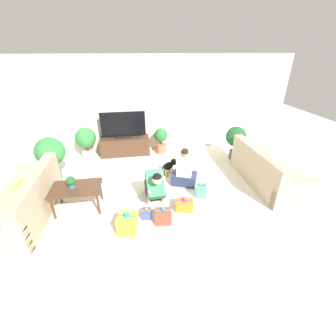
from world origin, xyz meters
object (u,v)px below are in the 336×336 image
(gift_box_a, at_px, (163,216))
(gift_box_d, at_px, (128,223))
(potted_plant_back_left, at_px, (86,140))
(potted_plant_corner_left, at_px, (50,153))
(coffee_table, at_px, (76,190))
(gift_bag_a, at_px, (201,191))
(sofa_left, at_px, (25,204))
(dog, at_px, (170,165))
(tabletop_plant, at_px, (71,182))
(gift_box_b, at_px, (184,205))
(potted_plant_back_right, at_px, (161,139))
(tv, at_px, (123,126))
(person_sitting, at_px, (184,172))
(person_kneeling, at_px, (155,186))
(tv_console, at_px, (125,146))
(potted_plant_corner_right, at_px, (236,138))
(gift_box_c, at_px, (146,214))
(sofa_right, at_px, (266,171))

(gift_box_a, height_order, gift_box_d, gift_box_d)
(potted_plant_back_left, xyz_separation_m, potted_plant_corner_left, (-0.57, -1.11, 0.14))
(gift_box_a, bearing_deg, coffee_table, 156.13)
(gift_bag_a, bearing_deg, potted_plant_back_left, 136.89)
(potted_plant_back_left, bearing_deg, gift_box_a, -60.97)
(sofa_left, distance_m, dog, 3.02)
(gift_box_d, bearing_deg, tabletop_plant, 140.89)
(gift_box_a, bearing_deg, gift_box_b, 34.74)
(potted_plant_back_right, bearing_deg, tv, 177.22)
(potted_plant_back_right, bearing_deg, potted_plant_corner_left, -157.04)
(person_sitting, bearing_deg, gift_box_b, 100.33)
(dog, height_order, gift_bag_a, dog)
(gift_box_b, bearing_deg, tabletop_plant, 169.81)
(coffee_table, bearing_deg, gift_box_a, -23.87)
(gift_bag_a, bearing_deg, person_kneeling, 177.89)
(person_sitting, height_order, gift_bag_a, person_sitting)
(potted_plant_corner_left, distance_m, tabletop_plant, 1.39)
(tv_console, distance_m, potted_plant_corner_right, 3.07)
(tv_console, height_order, gift_box_c, tv_console)
(sofa_right, xyz_separation_m, potted_plant_corner_right, (-0.14, 1.34, 0.30))
(potted_plant_corner_left, height_order, gift_box_b, potted_plant_corner_left)
(potted_plant_corner_left, xyz_separation_m, person_sitting, (2.89, -0.69, -0.36))
(person_sitting, bearing_deg, tabletop_plant, 36.31)
(gift_box_c, distance_m, gift_bag_a, 1.23)
(tabletop_plant, bearing_deg, gift_box_b, -10.19)
(sofa_right, height_order, tv_console, sofa_right)
(potted_plant_back_left, bearing_deg, sofa_right, -26.62)
(sofa_right, xyz_separation_m, gift_bag_a, (-1.58, -0.32, -0.14))
(tv_console, relative_size, gift_bag_a, 4.19)
(person_kneeling, xyz_separation_m, gift_box_b, (0.52, -0.35, -0.24))
(potted_plant_corner_right, relative_size, person_kneeling, 1.09)
(coffee_table, height_order, person_sitting, person_sitting)
(tv_console, xyz_separation_m, gift_bag_a, (1.52, -2.43, -0.10))
(dog, distance_m, gift_box_c, 1.65)
(coffee_table, bearing_deg, potted_plant_back_right, 50.91)
(coffee_table, relative_size, potted_plant_back_left, 1.05)
(potted_plant_corner_right, distance_m, person_kneeling, 2.89)
(gift_box_c, height_order, tabletop_plant, tabletop_plant)
(coffee_table, xyz_separation_m, gift_bag_a, (2.39, -0.04, -0.26))
(gift_box_a, bearing_deg, gift_box_d, -169.96)
(gift_box_d, bearing_deg, sofa_right, 18.98)
(gift_bag_a, relative_size, tabletop_plant, 1.45)
(gift_box_b, relative_size, gift_box_c, 1.65)
(sofa_right, distance_m, gift_bag_a, 1.61)
(gift_box_d, distance_m, tabletop_plant, 1.32)
(sofa_left, xyz_separation_m, person_kneeling, (2.32, 0.10, 0.06))
(gift_box_c, bearing_deg, tabletop_plant, 159.92)
(dog, bearing_deg, gift_box_a, 130.81)
(sofa_right, bearing_deg, potted_plant_corner_right, 6.18)
(potted_plant_back_right, bearing_deg, tv_console, 177.22)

